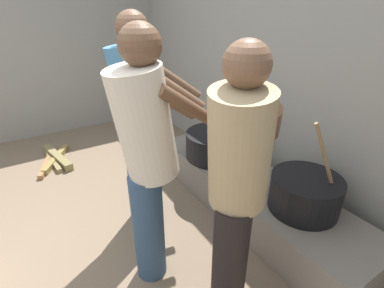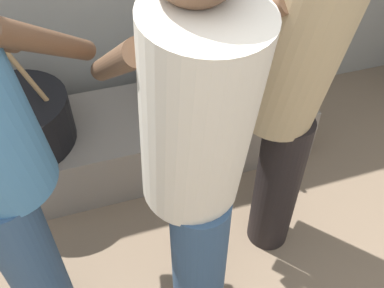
% 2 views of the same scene
% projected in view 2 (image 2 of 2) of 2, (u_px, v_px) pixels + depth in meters
% --- Properties ---
extents(hearth_ledge, '(2.20, 0.60, 0.34)m').
position_uv_depth(hearth_ledge, '(119.00, 142.00, 2.36)').
color(hearth_ledge, slate).
rests_on(hearth_ledge, ground_plane).
extents(cooking_pot_main, '(0.50, 0.50, 0.71)m').
position_uv_depth(cooking_pot_main, '(199.00, 79.00, 2.30)').
color(cooking_pot_main, black).
rests_on(cooking_pot_main, hearth_ledge).
extents(cooking_pot_secondary, '(0.57, 0.57, 0.70)m').
position_uv_depth(cooking_pot_secondary, '(14.00, 123.00, 2.03)').
color(cooking_pot_secondary, black).
rests_on(cooking_pot_secondary, hearth_ledge).
extents(cook_in_cream_shirt, '(0.41, 0.71, 1.62)m').
position_uv_depth(cook_in_cream_shirt, '(196.00, 163.00, 1.19)').
color(cook_in_cream_shirt, navy).
rests_on(cook_in_cream_shirt, ground_plane).
extents(cook_in_tan_shirt, '(0.66, 0.71, 1.56)m').
position_uv_depth(cook_in_tan_shirt, '(288.00, 89.00, 1.51)').
color(cook_in_tan_shirt, black).
rests_on(cook_in_tan_shirt, ground_plane).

